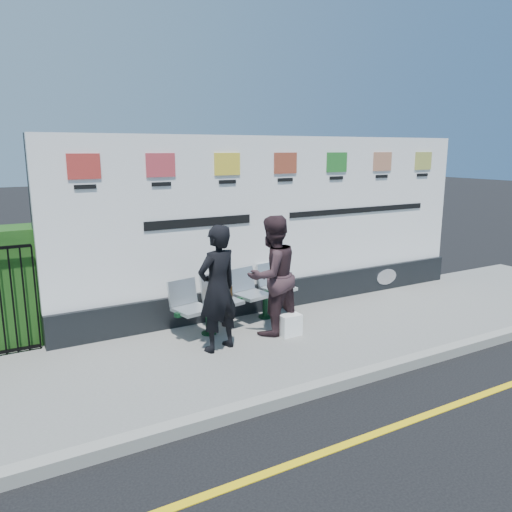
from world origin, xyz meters
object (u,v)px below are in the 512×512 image
(woman_right, at_px, (272,275))
(woman_left, at_px, (218,289))
(bench, at_px, (238,311))
(billboard, at_px, (282,235))

(woman_right, bearing_deg, woman_left, 0.01)
(bench, bearing_deg, woman_left, -144.92)
(bench, relative_size, woman_right, 1.22)
(billboard, bearing_deg, woman_left, -145.73)
(woman_left, bearing_deg, bench, -149.15)
(billboard, xyz_separation_m, woman_left, (-1.85, -1.26, -0.41))
(woman_left, xyz_separation_m, woman_right, (1.00, 0.19, 0.02))
(bench, xyz_separation_m, woman_left, (-0.70, -0.73, 0.65))
(bench, bearing_deg, billboard, 13.33)
(woman_left, bearing_deg, billboard, -161.25)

